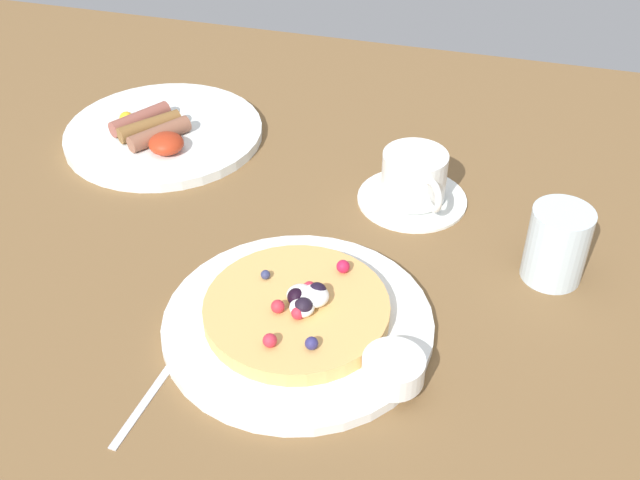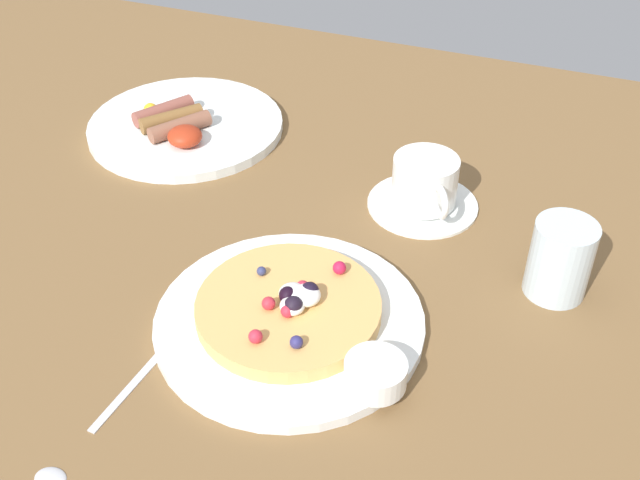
# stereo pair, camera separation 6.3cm
# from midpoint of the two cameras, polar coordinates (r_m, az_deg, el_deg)

# --- Properties ---
(ground_plane) EXTENTS (2.02, 1.26, 0.03)m
(ground_plane) POSITION_cam_midpoint_polar(r_m,az_deg,el_deg) (0.87, -5.29, -3.71)
(ground_plane) COLOR brown
(pancake_plate) EXTENTS (0.28, 0.28, 0.01)m
(pancake_plate) POSITION_cam_midpoint_polar(r_m,az_deg,el_deg) (0.80, -3.90, -6.17)
(pancake_plate) COLOR white
(pancake_plate) RESTS_ON ground_plane
(pancake_with_berries) EXTENTS (0.19, 0.19, 0.04)m
(pancake_with_berries) POSITION_cam_midpoint_polar(r_m,az_deg,el_deg) (0.79, -3.95, -5.10)
(pancake_with_berries) COLOR #E4AA5E
(pancake_with_berries) RESTS_ON pancake_plate
(syrup_ramekin) EXTENTS (0.06, 0.06, 0.03)m
(syrup_ramekin) POSITION_cam_midpoint_polar(r_m,az_deg,el_deg) (0.73, 2.88, -9.46)
(syrup_ramekin) COLOR white
(syrup_ramekin) RESTS_ON pancake_plate
(breakfast_plate) EXTENTS (0.27, 0.27, 0.01)m
(breakfast_plate) POSITION_cam_midpoint_polar(r_m,az_deg,el_deg) (1.12, -12.94, 7.58)
(breakfast_plate) COLOR white
(breakfast_plate) RESTS_ON ground_plane
(fried_breakfast) EXTENTS (0.14, 0.12, 0.03)m
(fried_breakfast) POSITION_cam_midpoint_polar(r_m,az_deg,el_deg) (1.10, -13.91, 7.78)
(fried_breakfast) COLOR brown
(fried_breakfast) RESTS_ON breakfast_plate
(coffee_saucer) EXTENTS (0.14, 0.14, 0.01)m
(coffee_saucer) POSITION_cam_midpoint_polar(r_m,az_deg,el_deg) (0.97, 4.90, 3.03)
(coffee_saucer) COLOR white
(coffee_saucer) RESTS_ON ground_plane
(coffee_cup) EXTENTS (0.08, 0.10, 0.06)m
(coffee_cup) POSITION_cam_midpoint_polar(r_m,az_deg,el_deg) (0.95, 5.05, 4.69)
(coffee_cup) COLOR white
(coffee_cup) RESTS_ON coffee_saucer
(teaspoon) EXTENTS (0.03, 0.17, 0.01)m
(teaspoon) POSITION_cam_midpoint_polar(r_m,az_deg,el_deg) (0.73, -17.98, -15.01)
(teaspoon) COLOR silver
(teaspoon) RESTS_ON ground_plane
(water_glass) EXTENTS (0.07, 0.07, 0.09)m
(water_glass) POSITION_cam_midpoint_polar(r_m,az_deg,el_deg) (0.86, 14.95, -0.39)
(water_glass) COLOR silver
(water_glass) RESTS_ON ground_plane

